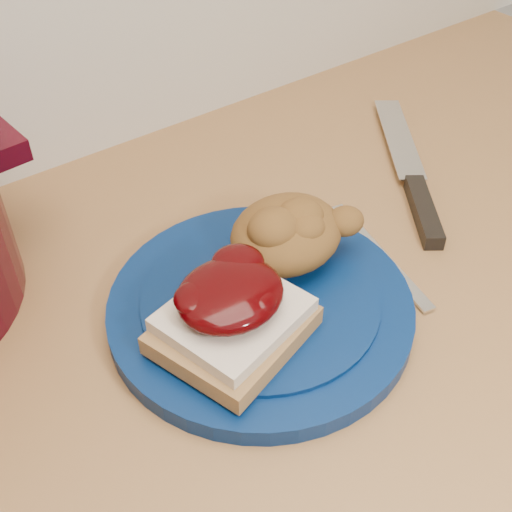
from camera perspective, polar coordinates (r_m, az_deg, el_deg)
plate at (r=0.57m, az=0.39°, el=-4.53°), size 0.32×0.32×0.02m
sandwich at (r=0.52m, az=-2.14°, el=-5.10°), size 0.14×0.13×0.06m
stuffing_mound at (r=0.58m, az=2.71°, el=1.99°), size 0.13×0.11×0.06m
chef_knife at (r=0.73m, az=14.04°, el=5.81°), size 0.19×0.25×0.02m
butter_knife at (r=0.64m, az=10.90°, el=0.18°), size 0.05×0.17×0.00m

